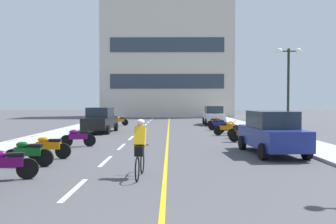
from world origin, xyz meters
TOP-DOWN VIEW (x-y plane):
  - ground_plane at (0.00, 21.00)m, footprint 140.00×140.00m
  - curb_left at (-7.20, 24.00)m, footprint 2.40×72.00m
  - curb_right at (7.20, 24.00)m, footprint 2.40×72.00m
  - lane_dash_1 at (-2.00, 6.00)m, footprint 0.14×2.20m
  - lane_dash_2 at (-2.00, 10.00)m, footprint 0.14×2.20m
  - lane_dash_3 at (-2.00, 14.00)m, footprint 0.14×2.20m
  - lane_dash_4 at (-2.00, 18.00)m, footprint 0.14×2.20m
  - lane_dash_5 at (-2.00, 22.00)m, footprint 0.14×2.20m
  - lane_dash_6 at (-2.00, 26.00)m, footprint 0.14×2.20m
  - lane_dash_7 at (-2.00, 30.00)m, footprint 0.14×2.20m
  - lane_dash_8 at (-2.00, 34.00)m, footprint 0.14×2.20m
  - lane_dash_9 at (-2.00, 38.00)m, footprint 0.14×2.20m
  - lane_dash_10 at (-2.00, 42.00)m, footprint 0.14×2.20m
  - lane_dash_11 at (-2.00, 46.00)m, footprint 0.14×2.20m
  - centre_line_yellow at (0.25, 24.00)m, footprint 0.12×66.00m
  - office_building at (-0.07, 48.31)m, footprint 19.39×6.73m
  - street_lamp_mid at (7.34, 17.25)m, footprint 1.46×0.36m
  - parked_car_near at (4.68, 11.72)m, footprint 2.13×4.30m
  - parked_car_mid at (-4.66, 21.61)m, footprint 2.06×4.27m
  - parked_car_far at (4.63, 29.84)m, footprint 1.97×4.22m
  - motorcycle_2 at (-4.20, 6.97)m, footprint 1.67×0.71m
  - motorcycle_3 at (-4.44, 8.96)m, footprint 1.70×0.60m
  - motorcycle_4 at (-4.31, 10.49)m, footprint 1.70×0.60m
  - motorcycle_5 at (-4.14, 13.92)m, footprint 1.66×0.73m
  - motorcycle_6 at (4.49, 15.92)m, footprint 1.70×0.60m
  - motorcycle_7 at (4.68, 17.84)m, footprint 1.67×0.70m
  - motorcycle_8 at (4.13, 19.57)m, footprint 1.70×0.60m
  - motorcycle_9 at (4.52, 21.13)m, footprint 1.70×0.60m
  - motorcycle_10 at (4.23, 23.55)m, footprint 1.66×0.72m
  - motorcycle_11 at (4.42, 26.51)m, footprint 1.66×0.72m
  - motorcycle_12 at (-4.38, 28.46)m, footprint 1.64×0.78m
  - cyclist_rider at (-0.48, 7.41)m, footprint 0.42×1.77m

SIDE VIEW (x-z plane):
  - ground_plane at x=0.00m, z-range 0.00..0.00m
  - lane_dash_1 at x=-2.00m, z-range 0.00..0.01m
  - lane_dash_2 at x=-2.00m, z-range 0.00..0.01m
  - lane_dash_3 at x=-2.00m, z-range 0.00..0.01m
  - lane_dash_4 at x=-2.00m, z-range 0.00..0.01m
  - lane_dash_5 at x=-2.00m, z-range 0.00..0.01m
  - lane_dash_6 at x=-2.00m, z-range 0.00..0.01m
  - lane_dash_7 at x=-2.00m, z-range 0.00..0.01m
  - lane_dash_8 at x=-2.00m, z-range 0.00..0.01m
  - lane_dash_9 at x=-2.00m, z-range 0.00..0.01m
  - lane_dash_10 at x=-2.00m, z-range 0.00..0.01m
  - lane_dash_11 at x=-2.00m, z-range 0.00..0.01m
  - centre_line_yellow at x=0.25m, z-range 0.00..0.01m
  - curb_left at x=-7.20m, z-range 0.00..0.12m
  - curb_right at x=7.20m, z-range 0.00..0.12m
  - motorcycle_2 at x=-4.20m, z-range 0.01..0.93m
  - motorcycle_3 at x=-4.44m, z-range 0.01..0.93m
  - motorcycle_4 at x=-4.31m, z-range 0.01..0.93m
  - motorcycle_5 at x=-4.14m, z-range 0.01..0.93m
  - motorcycle_6 at x=4.49m, z-range 0.01..0.93m
  - motorcycle_7 at x=4.68m, z-range 0.01..0.93m
  - motorcycle_8 at x=4.13m, z-range 0.01..0.93m
  - motorcycle_9 at x=4.52m, z-range 0.01..0.93m
  - motorcycle_10 at x=4.23m, z-range 0.01..0.93m
  - motorcycle_11 at x=4.42m, z-range 0.01..0.93m
  - motorcycle_12 at x=-4.38m, z-range 0.01..0.93m
  - cyclist_rider at x=-0.48m, z-range 0.03..1.74m
  - parked_car_near at x=4.68m, z-range 0.01..1.83m
  - parked_car_mid at x=-4.66m, z-range 0.01..1.83m
  - parked_car_far at x=4.63m, z-range 0.01..1.83m
  - street_lamp_mid at x=7.34m, z-range 1.32..6.57m
  - office_building at x=-0.07m, z-range 0.00..17.32m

